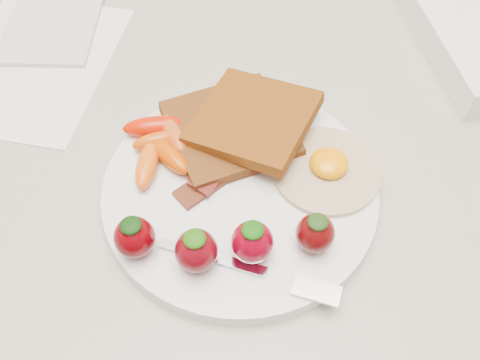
{
  "coord_description": "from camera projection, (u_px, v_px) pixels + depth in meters",
  "views": [
    {
      "loc": [
        -0.01,
        1.27,
        1.35
      ],
      "look_at": [
        -0.0,
        1.57,
        0.93
      ],
      "focal_mm": 40.0,
      "sensor_mm": 36.0,
      "label": 1
    }
  ],
  "objects": [
    {
      "name": "counter",
      "position": [
        241.0,
        271.0,
        0.98
      ],
      "size": [
        2.0,
        0.6,
        0.9
      ],
      "primitive_type": "cube",
      "color": "gray",
      "rests_on": "ground"
    },
    {
      "name": "fried_egg",
      "position": [
        327.0,
        168.0,
        0.53
      ],
      "size": [
        0.14,
        0.14,
        0.02
      ],
      "color": "beige",
      "rests_on": "plate"
    },
    {
      "name": "toast_lower",
      "position": [
        230.0,
        130.0,
        0.55
      ],
      "size": [
        0.15,
        0.15,
        0.01
      ],
      "primitive_type": "cube",
      "rotation": [
        0.0,
        0.0,
        0.38
      ],
      "color": "#41200A",
      "rests_on": "plate"
    },
    {
      "name": "bacon_strips",
      "position": [
        227.0,
        167.0,
        0.53
      ],
      "size": [
        0.11,
        0.11,
        0.01
      ],
      "color": "black",
      "rests_on": "plate"
    },
    {
      "name": "plate",
      "position": [
        240.0,
        191.0,
        0.53
      ],
      "size": [
        0.27,
        0.27,
        0.02
      ],
      "primitive_type": "cylinder",
      "color": "white",
      "rests_on": "counter"
    },
    {
      "name": "paper_sheet",
      "position": [
        33.0,
        63.0,
        0.65
      ],
      "size": [
        0.22,
        0.27,
        0.0
      ],
      "primitive_type": "cube",
      "rotation": [
        0.0,
        0.0,
        -0.2
      ],
      "color": "white",
      "rests_on": "counter"
    },
    {
      "name": "fork",
      "position": [
        259.0,
        272.0,
        0.47
      ],
      "size": [
        0.16,
        0.07,
        0.0
      ],
      "color": "silver",
      "rests_on": "plate"
    },
    {
      "name": "strawberries",
      "position": [
        222.0,
        241.0,
        0.46
      ],
      "size": [
        0.19,
        0.05,
        0.05
      ],
      "color": "#580005",
      "rests_on": "plate"
    },
    {
      "name": "notepad",
      "position": [
        53.0,
        21.0,
        0.69
      ],
      "size": [
        0.12,
        0.17,
        0.01
      ],
      "primitive_type": "cube",
      "rotation": [
        0.0,
        0.0,
        -0.03
      ],
      "color": "beige",
      "rests_on": "paper_sheet"
    },
    {
      "name": "toast_upper",
      "position": [
        253.0,
        119.0,
        0.54
      ],
      "size": [
        0.15,
        0.15,
        0.03
      ],
      "primitive_type": "cube",
      "rotation": [
        0.0,
        -0.1,
        -0.46
      ],
      "color": "#4A1909",
      "rests_on": "toast_lower"
    },
    {
      "name": "baby_carrots",
      "position": [
        160.0,
        144.0,
        0.54
      ],
      "size": [
        0.08,
        0.1,
        0.02
      ],
      "color": "#CB4909",
      "rests_on": "plate"
    }
  ]
}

